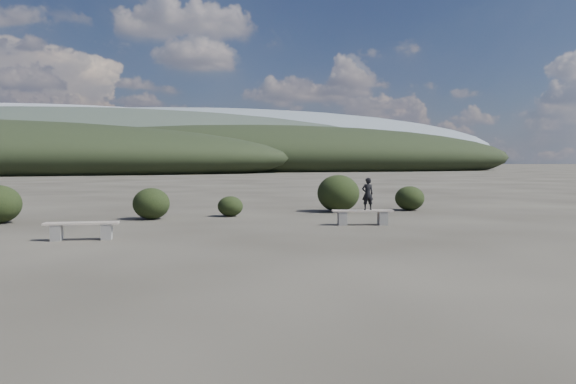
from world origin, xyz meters
name	(u,v)px	position (x,y,z in m)	size (l,w,h in m)	color
ground	(326,256)	(0.00, 0.00, 0.00)	(1200.00, 1200.00, 0.00)	#2C2822
bench_left	(82,229)	(-4.68, 4.02, 0.26)	(1.76, 0.63, 0.43)	slate
bench_right	(362,216)	(3.17, 4.77, 0.28)	(1.85, 0.87, 0.45)	slate
seated_person	(368,194)	(3.31, 4.73, 0.93)	(0.35, 0.23, 0.96)	black
shrub_b	(151,204)	(-2.63, 8.60, 0.52)	(1.21, 1.21, 1.03)	black
shrub_c	(230,206)	(0.05, 8.72, 0.35)	(0.88, 0.88, 0.70)	black
shrub_d	(338,193)	(4.35, 9.20, 0.70)	(1.60, 1.60, 1.40)	black
shrub_e	(410,198)	(7.26, 8.89, 0.47)	(1.14, 1.14, 0.95)	black
mountain_ridges	(91,147)	(-7.48, 339.06, 10.84)	(500.00, 400.00, 56.00)	black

